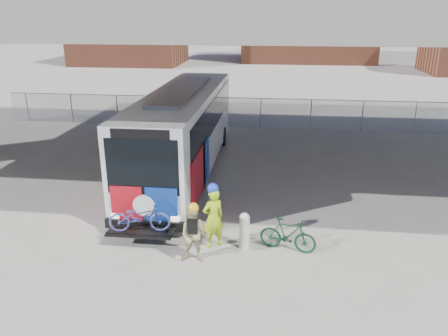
% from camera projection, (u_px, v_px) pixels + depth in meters
% --- Properties ---
extents(ground, '(160.00, 160.00, 0.00)m').
position_uv_depth(ground, '(218.00, 210.00, 15.62)').
color(ground, '#9E9991').
rests_on(ground, ground).
extents(bus, '(2.67, 13.01, 3.69)m').
position_uv_depth(bus, '(184.00, 125.00, 18.72)').
color(bus, silver).
rests_on(bus, ground).
extents(overpass, '(40.00, 16.00, 7.95)m').
position_uv_depth(overpass, '(231.00, 16.00, 17.15)').
color(overpass, '#605E59').
rests_on(overpass, ground).
extents(chainlink_fence, '(30.00, 0.06, 30.00)m').
position_uv_depth(chainlink_fence, '(244.00, 104.00, 26.35)').
color(chainlink_fence, gray).
rests_on(chainlink_fence, ground).
extents(brick_buildings, '(54.00, 22.00, 12.00)m').
position_uv_depth(brick_buildings, '(274.00, 22.00, 58.72)').
color(brick_buildings, brown).
rests_on(brick_buildings, ground).
extents(bollard, '(0.30, 0.30, 1.15)m').
position_uv_depth(bollard, '(244.00, 229.00, 12.97)').
color(bollard, silver).
rests_on(bollard, ground).
extents(cyclist_hivis, '(0.81, 0.76, 2.04)m').
position_uv_depth(cyclist_hivis, '(213.00, 216.00, 12.95)').
color(cyclist_hivis, '#ACDB17').
rests_on(cyclist_hivis, ground).
extents(cyclist_tan, '(0.82, 0.65, 1.82)m').
position_uv_depth(cyclist_tan, '(194.00, 234.00, 12.16)').
color(cyclist_tan, tan).
rests_on(cyclist_tan, ground).
extents(bike_parked, '(1.77, 0.88, 1.02)m').
position_uv_depth(bike_parked, '(288.00, 235.00, 12.86)').
color(bike_parked, '#123A24').
rests_on(bike_parked, ground).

